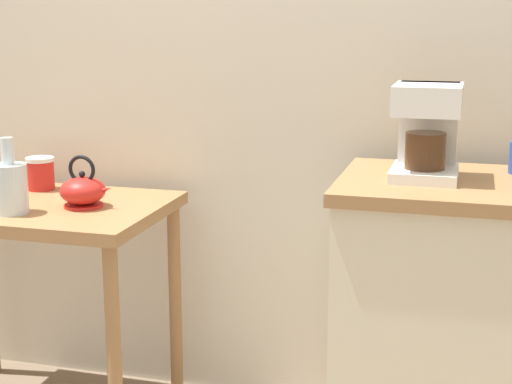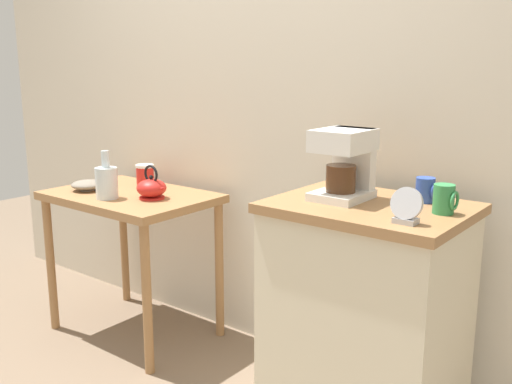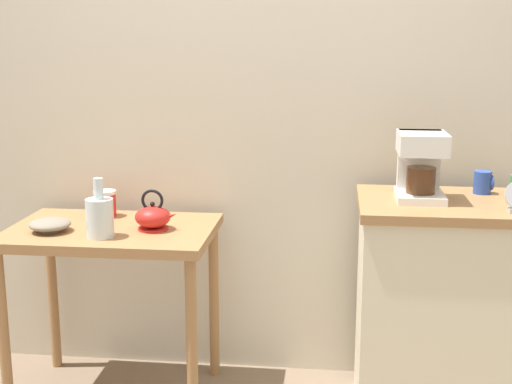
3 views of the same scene
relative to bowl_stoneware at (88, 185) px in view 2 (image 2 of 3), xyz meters
name	(u,v)px [view 2 (image 2 of 3)]	position (x,y,z in m)	size (l,w,h in m)	color
ground_plane	(206,369)	(0.79, 0.03, -0.79)	(8.00, 8.00, 0.00)	#7A6651
back_wall	(283,63)	(0.89, 0.49, 0.61)	(4.40, 0.10, 2.80)	beige
wooden_table	(131,213)	(0.22, 0.09, -0.14)	(0.84, 0.57, 0.76)	#9E7044
kitchen_counter	(365,320)	(1.57, 0.08, -0.33)	(0.69, 0.54, 0.91)	beige
bowl_stoneware	(88,185)	(0.00, 0.00, 0.00)	(0.17, 0.17, 0.05)	gray
teakettle	(152,188)	(0.40, 0.08, 0.02)	(0.18, 0.14, 0.17)	red
glass_carafe_vase	(107,182)	(0.23, -0.05, 0.05)	(0.11, 0.11, 0.23)	silver
canister_enamel	(145,175)	(0.14, 0.27, 0.03)	(0.10, 0.10, 0.11)	red
coffee_maker	(346,161)	(1.45, 0.10, 0.26)	(0.18, 0.22, 0.26)	white
mug_blue	(426,190)	(1.72, 0.22, 0.17)	(0.08, 0.07, 0.09)	#2D4CAD
mug_tall_green	(445,199)	(1.83, 0.10, 0.17)	(0.08, 0.07, 0.10)	#338C4C
table_clock	(406,207)	(1.78, -0.09, 0.17)	(0.10, 0.05, 0.12)	#B2B5BA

